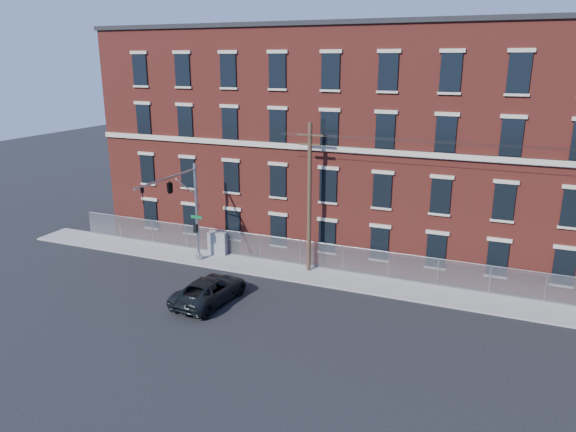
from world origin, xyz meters
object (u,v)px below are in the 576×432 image
(traffic_signal_mast, at_px, (177,195))
(pickup_truck, at_px, (210,290))
(utility_pole_near, at_px, (309,196))
(utility_cabinet, at_px, (218,243))

(traffic_signal_mast, height_order, pickup_truck, traffic_signal_mast)
(utility_pole_near, bearing_deg, traffic_signal_mast, -156.86)
(pickup_truck, distance_m, utility_cabinet, 7.94)
(pickup_truck, bearing_deg, utility_pole_near, -114.42)
(pickup_truck, bearing_deg, utility_cabinet, -58.67)
(pickup_truck, height_order, utility_cabinet, utility_cabinet)
(traffic_signal_mast, bearing_deg, utility_cabinet, 79.56)
(traffic_signal_mast, distance_m, pickup_truck, 7.08)
(utility_pole_near, relative_size, utility_cabinet, 5.97)
(traffic_signal_mast, distance_m, utility_pole_near, 8.70)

